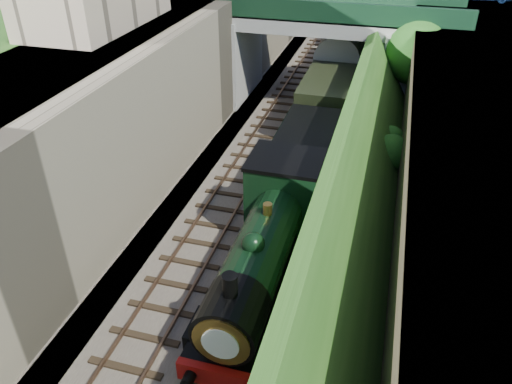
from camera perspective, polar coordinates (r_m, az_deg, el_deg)
trackbed at (r=31.19m, az=5.78°, el=7.49°), size 10.00×90.00×0.20m
retaining_wall at (r=31.26m, az=-4.12°, el=14.33°), size 1.00×90.00×7.00m
street_plateau_left at (r=32.57m, az=-10.14°, el=14.67°), size 6.00×90.00×7.00m
street_plateau_right at (r=30.08m, az=24.45°, el=10.02°), size 8.00×90.00×6.25m
embankment_slope at (r=30.35m, az=15.59°, el=10.96°), size 4.27×90.80×6.36m
track_left at (r=31.49m, az=2.19°, el=8.18°), size 2.50×90.00×0.20m
track_right at (r=30.97m, az=7.99°, el=7.44°), size 2.50×90.00×0.20m
road_bridge at (r=33.41m, az=9.17°, el=16.24°), size 16.00×6.40×7.25m
tree at (r=30.52m, az=18.10°, el=14.68°), size 3.60×3.80×6.60m
locomotive at (r=17.96m, az=1.14°, el=-6.45°), size 3.10×10.22×3.83m
tender at (r=24.14m, az=5.62°, el=3.68°), size 2.70×6.00×3.05m
coach_front at (r=35.48m, az=9.67°, el=13.71°), size 2.90×18.00×3.70m
coach_middle at (r=53.59m, az=12.49°, el=19.74°), size 2.90×18.00×3.70m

